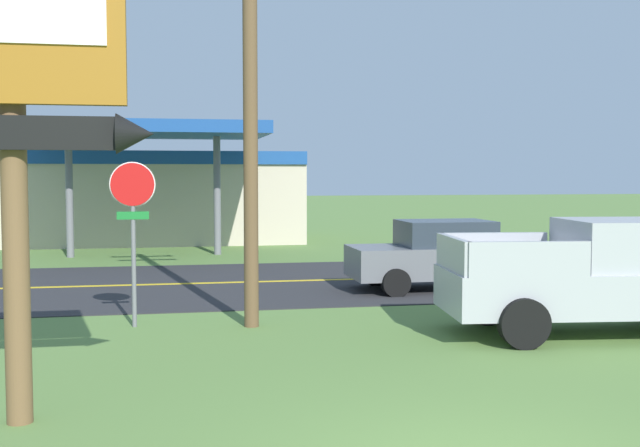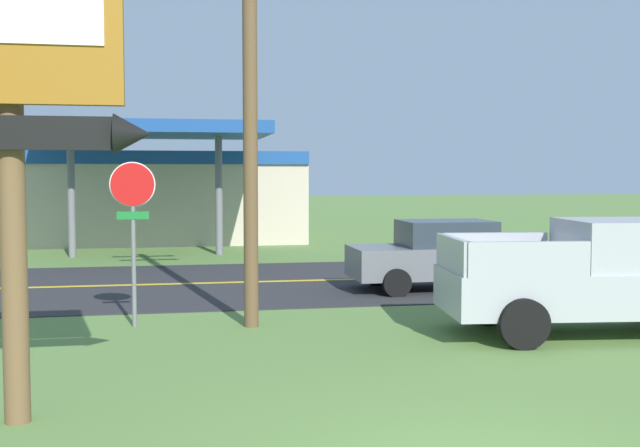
# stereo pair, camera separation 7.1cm
# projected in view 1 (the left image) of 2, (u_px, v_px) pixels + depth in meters

# --- Properties ---
(road_asphalt) EXTENTS (140.00, 8.00, 0.02)m
(road_asphalt) POSITION_uv_depth(u_px,v_px,m) (283.00, 282.00, 19.64)
(road_asphalt) COLOR #2B2B2D
(road_asphalt) RESTS_ON ground
(road_centre_line) EXTENTS (126.00, 0.20, 0.01)m
(road_centre_line) POSITION_uv_depth(u_px,v_px,m) (283.00, 281.00, 19.64)
(road_centre_line) COLOR gold
(road_centre_line) RESTS_ON road_asphalt
(motel_sign) EXTENTS (2.70, 0.54, 5.60)m
(motel_sign) POSITION_uv_depth(u_px,v_px,m) (16.00, 79.00, 8.18)
(motel_sign) COLOR brown
(motel_sign) RESTS_ON ground
(stop_sign) EXTENTS (0.80, 0.08, 2.95)m
(stop_sign) POSITION_uv_depth(u_px,v_px,m) (133.00, 214.00, 13.74)
(stop_sign) COLOR slate
(stop_sign) RESTS_ON ground
(utility_pole) EXTENTS (2.01, 0.26, 9.63)m
(utility_pole) POSITION_uv_depth(u_px,v_px,m) (250.00, 37.00, 13.58)
(utility_pole) COLOR brown
(utility_pole) RESTS_ON ground
(gas_station) EXTENTS (12.00, 11.50, 4.40)m
(gas_station) POSITION_uv_depth(u_px,v_px,m) (149.00, 194.00, 31.28)
(gas_station) COLOR beige
(gas_station) RESTS_ON ground
(pickup_silver_parked_on_lawn) EXTENTS (5.38, 2.66, 1.96)m
(pickup_silver_parked_on_lawn) POSITION_uv_depth(u_px,v_px,m) (601.00, 278.00, 13.20)
(pickup_silver_parked_on_lawn) COLOR #A8AAAF
(pickup_silver_parked_on_lawn) RESTS_ON ground
(car_grey_near_lane) EXTENTS (4.20, 2.00, 1.64)m
(car_grey_near_lane) POSITION_uv_depth(u_px,v_px,m) (440.00, 255.00, 18.28)
(car_grey_near_lane) COLOR slate
(car_grey_near_lane) RESTS_ON ground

